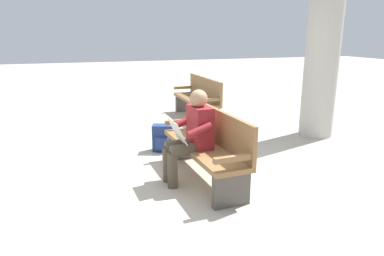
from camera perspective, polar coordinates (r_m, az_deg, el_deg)
ground_plane at (r=4.61m, az=1.75°, el=-8.23°), size 40.00×40.00×0.00m
bench_near at (r=4.48m, az=2.63°, el=-2.70°), size 1.82×0.57×0.90m
person_seated at (r=4.33m, az=-0.08°, el=-0.98°), size 0.58×0.59×1.18m
backpack at (r=5.61m, az=-4.68°, el=-1.67°), size 0.32×0.39×0.43m
bench_far at (r=7.72m, az=1.10°, el=4.94°), size 1.81×0.51×0.90m
support_pillar at (r=6.67m, az=20.63°, el=12.47°), size 0.59×0.59×3.25m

